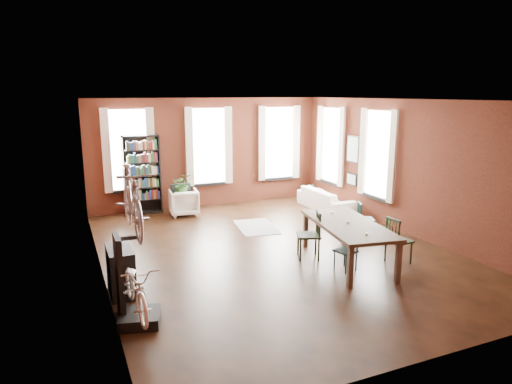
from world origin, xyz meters
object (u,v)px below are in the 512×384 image
dining_chair_b (309,235)px  bike_trainer (140,318)px  white_armchair (184,201)px  console_table (121,271)px  plant_stand (182,205)px  cream_sofa (326,196)px  bicycle_floor (135,264)px  dining_table (347,243)px  dining_chair_a (346,251)px  dining_chair_d (366,219)px  bookshelf (142,175)px  dining_chair_c (399,240)px

dining_chair_b → bike_trainer: dining_chair_b is taller
white_armchair → console_table: size_ratio=0.98×
console_table → plant_stand: console_table is taller
cream_sofa → console_table: bearing=119.3°
white_armchair → plant_stand: bearing=-42.8°
bicycle_floor → dining_table: bearing=9.0°
bicycle_floor → dining_chair_a: bearing=5.4°
bike_trainer → plant_stand: 6.19m
dining_chair_d → bicycle_floor: 6.13m
dining_chair_a → plant_stand: bearing=-175.2°
dining_chair_a → cream_sofa: bearing=138.0°
dining_chair_a → bookshelf: bookshelf is taller
dining_chair_c → plant_stand: size_ratio=1.66×
dining_table → dining_chair_b: bearing=145.6°
bookshelf → console_table: bearing=-103.8°
bookshelf → console_table: bookshelf is taller
white_armchair → plant_stand: (-0.04, 0.04, -0.11)m
white_armchair → bike_trainer: bearing=75.9°
white_armchair → bike_trainer: (-2.17, -5.76, -0.31)m
dining_table → cream_sofa: size_ratio=1.17×
dining_chair_c → plant_stand: dining_chair_c is taller
bookshelf → bicycle_floor: size_ratio=1.46×
cream_sofa → bicycle_floor: (-6.15, -4.65, 0.51)m
dining_table → bookshelf: (-3.04, 5.52, 0.69)m
dining_chair_a → dining_chair_b: dining_chair_b is taller
bookshelf → bike_trainer: bookshelf is taller
dining_chair_a → white_armchair: 5.52m
dining_table → console_table: size_ratio=3.03×
dining_chair_c → cream_sofa: size_ratio=0.45×
dining_chair_a → dining_chair_d: size_ratio=0.97×
bike_trainer → dining_chair_a: bearing=7.8°
dining_chair_b → console_table: (-3.75, -0.23, -0.09)m
dining_chair_b → dining_chair_c: size_ratio=1.06×
dining_table → bike_trainer: size_ratio=4.21×
dining_chair_d → console_table: (-5.79, -1.04, 0.00)m
dining_table → dining_chair_d: bearing=52.4°
dining_chair_a → dining_chair_c: 1.20m
dining_chair_b → dining_chair_c: (1.52, -0.94, -0.03)m
dining_chair_d → white_armchair: bearing=66.8°
dining_table → dining_chair_a: dining_table is taller
dining_table → bicycle_floor: (-4.24, -0.83, 0.51)m
console_table → dining_chair_b: bearing=3.4°
dining_chair_a → white_armchair: bearing=-175.4°
white_armchair → console_table: bearing=70.1°
dining_chair_a → dining_chair_d: 2.39m
plant_stand → white_armchair: bearing=-49.3°
white_armchair → bike_trainer: size_ratio=1.36×
bicycle_floor → dining_chair_b: bearing=18.5°
white_armchair → dining_chair_c: bearing=126.0°
bookshelf → bike_trainer: bearing=-100.4°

